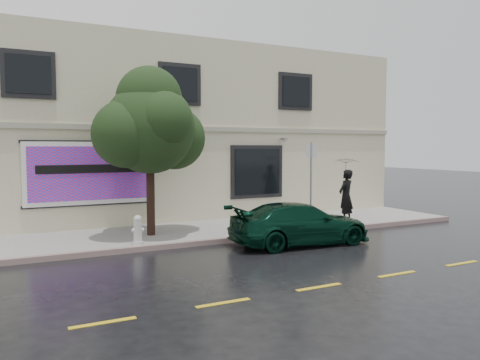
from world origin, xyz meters
name	(u,v)px	position (x,y,z in m)	size (l,w,h in m)	color
ground	(242,253)	(0.00, 0.00, 0.00)	(90.00, 90.00, 0.00)	black
sidewalk	(198,232)	(0.00, 3.25, 0.07)	(20.00, 3.50, 0.15)	#9F9B96
curb	(220,241)	(0.00, 1.50, 0.07)	(20.00, 0.18, 0.16)	gray
road_marking	(319,287)	(0.00, -3.50, 0.01)	(19.00, 0.12, 0.01)	gold
building	(149,134)	(0.00, 9.00, 3.50)	(20.00, 8.12, 7.00)	beige
billboard	(90,173)	(-3.20, 4.92, 2.05)	(4.30, 0.16, 2.20)	white
car	(300,224)	(2.08, 0.27, 0.63)	(1.92, 4.34, 1.26)	black
pedestrian	(346,196)	(5.36, 2.13, 1.13)	(0.71, 0.47, 1.96)	black
umbrella	(347,160)	(5.36, 2.13, 2.47)	(0.97, 0.97, 0.71)	black
street_tree	(150,129)	(-1.69, 3.02, 3.50)	(2.84, 2.84, 4.78)	#301D15
fire_hydrant	(138,230)	(-2.43, 1.80, 0.56)	(0.34, 0.32, 0.84)	beige
sign_pole	(311,178)	(3.49, 1.70, 1.89)	(0.34, 0.16, 2.94)	gray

